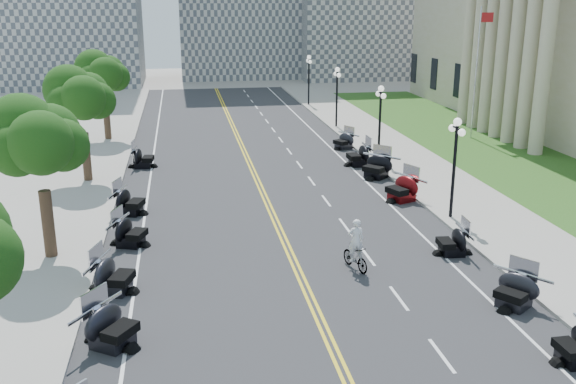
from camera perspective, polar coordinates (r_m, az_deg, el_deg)
ground at (r=26.86m, az=0.51°, el=-6.22°), size 160.00×160.00×0.00m
road at (r=36.17m, az=-2.24°, el=-0.10°), size 16.00×90.00×0.01m
centerline_yellow_a at (r=36.15m, az=-2.43°, el=-0.10°), size 0.12×90.00×0.00m
centerline_yellow_b at (r=36.18m, az=-2.05°, el=-0.08°), size 0.12×90.00×0.00m
edge_line_north at (r=37.47m, az=7.51°, el=0.38°), size 0.12×90.00×0.00m
edge_line_south at (r=35.97m, az=-12.40°, el=-0.57°), size 0.12×90.00×0.00m
lane_dash_4 at (r=20.82m, az=13.50°, el=-13.95°), size 0.12×2.00×0.00m
lane_dash_5 at (r=24.09m, az=9.83°, el=-9.27°), size 0.12×2.00×0.00m
lane_dash_6 at (r=27.55m, az=7.12°, el=-5.72°), size 0.12×2.00×0.00m
lane_dash_7 at (r=31.14m, az=5.05°, el=-2.96°), size 0.12×2.00×0.00m
lane_dash_8 at (r=34.82m, az=3.41°, el=-0.78°), size 0.12×2.00×0.00m
lane_dash_9 at (r=38.56m, az=2.10°, el=0.99°), size 0.12×2.00×0.00m
lane_dash_10 at (r=42.36m, az=1.02°, el=2.44°), size 0.12×2.00×0.00m
lane_dash_11 at (r=46.18m, az=0.11°, el=3.65°), size 0.12×2.00×0.00m
lane_dash_12 at (r=50.04m, az=-0.66°, el=4.67°), size 0.12×2.00×0.00m
lane_dash_13 at (r=53.91m, az=-1.31°, el=5.55°), size 0.12×2.00×0.00m
lane_dash_14 at (r=57.80m, az=-1.89°, el=6.31°), size 0.12×2.00×0.00m
lane_dash_15 at (r=61.71m, az=-2.39°, el=6.97°), size 0.12×2.00×0.00m
lane_dash_16 at (r=65.63m, az=-2.83°, el=7.55°), size 0.12×2.00×0.00m
lane_dash_17 at (r=69.55m, az=-3.23°, el=8.07°), size 0.12×2.00×0.00m
lane_dash_18 at (r=73.49m, az=-3.58°, el=8.53°), size 0.12×2.00×0.00m
lane_dash_19 at (r=77.43m, az=-3.90°, el=8.94°), size 0.12×2.00×0.00m
sidewalk_north at (r=38.83m, az=13.32°, el=0.74°), size 5.00×90.00×0.15m
sidewalk_south at (r=36.42m, az=-18.86°, el=-0.78°), size 5.00×90.00×0.15m
lawn at (r=48.77m, az=17.36°, el=3.63°), size 9.00×60.00×0.10m
street_lamp_2 at (r=32.13m, az=14.54°, el=2.01°), size 0.50×1.20×4.90m
street_lamp_3 at (r=43.09m, az=8.15°, el=6.04°), size 0.50×1.20×4.90m
street_lamp_4 at (r=54.49m, az=4.36°, el=8.39°), size 0.50×1.20×4.90m
street_lamp_5 at (r=66.10m, az=1.86°, el=9.89°), size 0.50×1.20×4.90m
flagpole at (r=51.73m, az=16.37°, el=10.01°), size 1.10×0.20×10.00m
tree_2 at (r=27.55m, az=-21.22°, el=3.60°), size 4.80×4.80×9.20m
tree_3 at (r=39.19m, az=-17.89°, el=7.54°), size 4.80×4.80×9.20m
tree_4 at (r=50.99m, az=-16.08°, el=9.66°), size 4.80×4.80×9.20m
motorcycle_n_4 at (r=24.23m, az=19.52°, el=-8.14°), size 2.71×2.71×1.36m
motorcycle_n_5 at (r=28.25m, az=14.42°, el=-4.17°), size 1.97×1.97×1.29m
motorcycle_n_7 at (r=35.12m, az=10.09°, el=0.43°), size 2.88×2.88×1.54m
motorcycle_n_8 at (r=39.42m, az=7.88°, el=2.35°), size 3.17×3.17×1.57m
motorcycle_n_9 at (r=42.23m, az=6.32°, el=3.36°), size 2.26×2.26×1.55m
motorcycle_n_10 at (r=47.00m, az=4.96°, el=4.62°), size 2.55×2.55×1.31m
motorcycle_s_4 at (r=21.17m, az=-15.42°, el=-11.30°), size 2.94×2.94×1.48m
motorcycle_s_5 at (r=24.77m, az=-15.29°, el=-7.04°), size 2.65×2.65×1.48m
motorcycle_s_6 at (r=29.16m, az=-13.86°, el=-3.37°), size 2.55×2.55×1.39m
motorcycle_s_7 at (r=33.39m, az=-13.93°, el=-0.74°), size 2.62×2.62×1.46m
motorcycle_s_9 at (r=42.60m, az=-12.77°, el=3.08°), size 2.27×2.27×1.43m
bicycle at (r=26.08m, az=5.99°, el=-5.80°), size 1.00×1.79×1.04m
cyclist_rider at (r=25.57m, az=6.09°, el=-2.87°), size 0.66×0.43×1.80m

